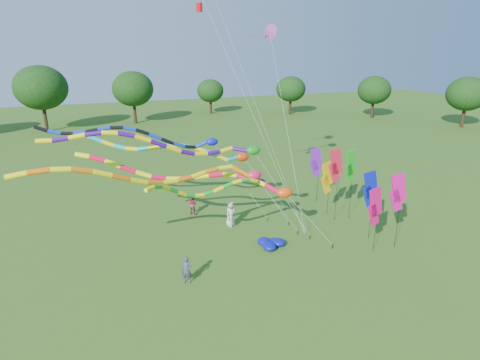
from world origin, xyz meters
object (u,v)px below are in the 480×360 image
object	(u,v)px
person_a	(231,213)
person_b	(187,270)
person_c	(193,204)
tube_kite_orange	(178,175)
tube_kite_red	(209,179)
blue_nylon_heap	(273,243)

from	to	relation	value
person_a	person_b	size ratio (longest dim) A/B	1.20
person_c	tube_kite_orange	bearing A→B (deg)	118.86
tube_kite_red	person_b	bearing A→B (deg)	-98.98
blue_nylon_heap	person_c	xyz separation A→B (m)	(-3.44, 6.88, 0.58)
person_b	tube_kite_red	bearing A→B (deg)	85.90
tube_kite_orange	person_a	xyz separation A→B (m)	(4.45, 4.14, -4.57)
blue_nylon_heap	person_a	bearing A→B (deg)	110.93
blue_nylon_heap	person_b	size ratio (longest dim) A/B	0.83
tube_kite_red	tube_kite_orange	xyz separation A→B (m)	(-2.30, -1.88, 1.08)
tube_kite_red	person_b	distance (m)	5.78
tube_kite_red	blue_nylon_heap	world-z (taller)	tube_kite_red
tube_kite_orange	blue_nylon_heap	distance (m)	7.95
blue_nylon_heap	person_c	size ratio (longest dim) A/B	0.82
blue_nylon_heap	tube_kite_orange	bearing A→B (deg)	-177.14
tube_kite_red	person_a	world-z (taller)	tube_kite_red
tube_kite_orange	person_b	xyz separation A→B (m)	(-0.19, -1.85, -4.73)
person_a	person_b	distance (m)	7.59
person_a	tube_kite_orange	bearing A→B (deg)	-169.96
tube_kite_red	person_c	size ratio (longest dim) A/B	9.01
person_b	person_a	bearing A→B (deg)	81.87
person_c	person_a	bearing A→B (deg)	170.92
tube_kite_orange	person_b	world-z (taller)	tube_kite_orange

